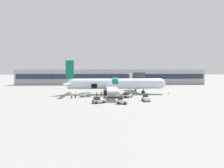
% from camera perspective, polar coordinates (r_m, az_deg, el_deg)
% --- Properties ---
extents(ground_plane, '(500.00, 500.00, 0.00)m').
position_cam_1_polar(ground_plane, '(50.80, 1.89, -3.82)').
color(ground_plane, gray).
extents(apron_marking_line, '(21.22, 2.15, 0.01)m').
position_cam_1_polar(apron_marking_line, '(43.89, 4.00, -5.14)').
color(apron_marking_line, yellow).
rests_on(apron_marking_line, ground_plane).
extents(terminal_strip, '(96.53, 10.00, 7.72)m').
position_cam_1_polar(terminal_strip, '(92.97, -0.20, 2.35)').
color(terminal_strip, '#9EA3AD').
rests_on(terminal_strip, ground_plane).
extents(jet_bridge_stub, '(3.84, 11.98, 6.66)m').
position_cam_1_polar(jet_bridge_stub, '(60.99, 7.91, 2.12)').
color(jet_bridge_stub, '#4C4C51').
rests_on(jet_bridge_stub, ground_plane).
extents(airplane, '(31.87, 26.82, 10.33)m').
position_cam_1_polar(airplane, '(53.56, 0.42, -0.11)').
color(airplane, silver).
rests_on(airplane, ground_plane).
extents(baggage_tug_lead, '(1.77, 2.84, 1.75)m').
position_cam_1_polar(baggage_tug_lead, '(42.70, 10.96, -4.50)').
color(baggage_tug_lead, silver).
rests_on(baggage_tug_lead, ground_plane).
extents(baggage_tug_mid, '(3.08, 3.54, 1.41)m').
position_cam_1_polar(baggage_tug_mid, '(47.49, 4.97, -3.66)').
color(baggage_tug_mid, silver).
rests_on(baggage_tug_mid, ground_plane).
extents(baggage_tug_rear, '(3.12, 2.60, 1.45)m').
position_cam_1_polar(baggage_tug_rear, '(39.47, -4.53, -5.32)').
color(baggage_tug_rear, white).
rests_on(baggage_tug_rear, ground_plane).
extents(baggage_tug_spare, '(2.71, 2.46, 1.71)m').
position_cam_1_polar(baggage_tug_spare, '(38.54, 3.31, -5.42)').
color(baggage_tug_spare, silver).
rests_on(baggage_tug_spare, ground_plane).
extents(baggage_cart_loading, '(3.93, 2.77, 1.20)m').
position_cam_1_polar(baggage_cart_loading, '(49.29, -8.65, -3.47)').
color(baggage_cart_loading, '#B7BABF').
rests_on(baggage_cart_loading, ground_plane).
extents(ground_crew_loader_a, '(0.54, 0.54, 1.69)m').
position_cam_1_polar(ground_crew_loader_a, '(47.74, -11.85, -3.37)').
color(ground_crew_loader_a, '#1E2338').
rests_on(ground_crew_loader_a, ground_plane).
extents(ground_crew_loader_b, '(0.41, 0.55, 1.57)m').
position_cam_1_polar(ground_crew_loader_b, '(47.19, -13.04, -3.56)').
color(ground_crew_loader_b, '#1E2338').
rests_on(ground_crew_loader_b, ground_plane).
extents(ground_crew_driver, '(0.53, 0.48, 1.58)m').
position_cam_1_polar(ground_crew_driver, '(48.96, -3.51, -3.15)').
color(ground_crew_driver, '#1E2338').
rests_on(ground_crew_driver, ground_plane).
extents(ground_crew_supervisor, '(0.48, 0.60, 1.71)m').
position_cam_1_polar(ground_crew_supervisor, '(48.57, -4.99, -3.15)').
color(ground_crew_supervisor, black).
rests_on(ground_crew_supervisor, ground_plane).
extents(safety_cone_nose, '(0.44, 0.44, 0.76)m').
position_cam_1_polar(safety_cone_nose, '(56.68, 17.92, -2.81)').
color(safety_cone_nose, black).
rests_on(safety_cone_nose, ground_plane).
extents(safety_cone_engine_left, '(0.44, 0.44, 0.62)m').
position_cam_1_polar(safety_cone_engine_left, '(40.37, 0.82, -5.56)').
color(safety_cone_engine_left, black).
rests_on(safety_cone_engine_left, ground_plane).
extents(safety_cone_wingtip, '(0.45, 0.45, 0.69)m').
position_cam_1_polar(safety_cone_wingtip, '(47.52, 1.54, -4.00)').
color(safety_cone_wingtip, black).
rests_on(safety_cone_wingtip, ground_plane).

